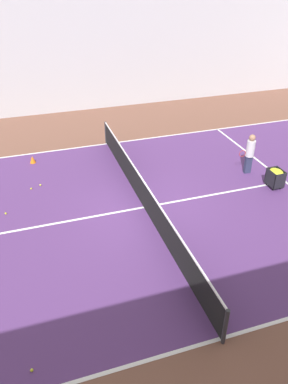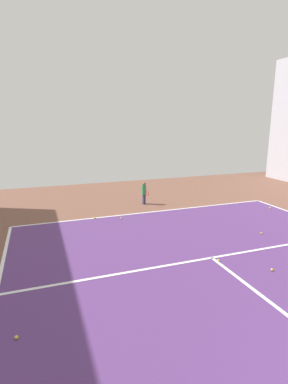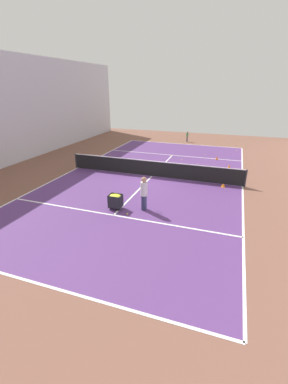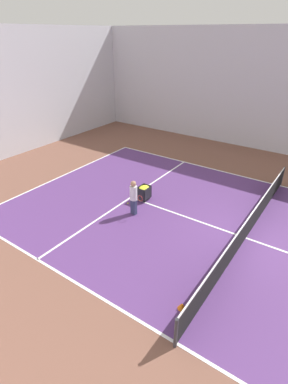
% 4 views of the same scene
% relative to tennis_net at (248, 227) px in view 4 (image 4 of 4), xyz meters
% --- Properties ---
extents(ground_plane, '(35.64, 35.64, 0.00)m').
position_rel_tennis_net_xyz_m(ground_plane, '(0.00, 0.00, -0.55)').
color(ground_plane, brown).
extents(court_playing_area, '(11.40, 21.37, 0.00)m').
position_rel_tennis_net_xyz_m(court_playing_area, '(0.00, 0.00, -0.55)').
color(court_playing_area, '#563370').
rests_on(court_playing_area, ground).
extents(line_baseline_far, '(11.40, 0.10, 0.00)m').
position_rel_tennis_net_xyz_m(line_baseline_far, '(0.00, 10.69, -0.55)').
color(line_baseline_far, white).
rests_on(line_baseline_far, ground).
extents(line_sideline_left, '(0.10, 21.37, 0.00)m').
position_rel_tennis_net_xyz_m(line_sideline_left, '(-5.70, 0.00, -0.55)').
color(line_sideline_left, white).
rests_on(line_sideline_left, ground).
extents(line_sideline_right, '(0.10, 21.37, 0.00)m').
position_rel_tennis_net_xyz_m(line_sideline_right, '(5.70, 0.00, -0.55)').
color(line_sideline_right, white).
rests_on(line_sideline_right, ground).
extents(line_service_far, '(11.40, 0.10, 0.00)m').
position_rel_tennis_net_xyz_m(line_service_far, '(0.00, 5.88, -0.55)').
color(line_service_far, white).
rests_on(line_service_far, ground).
extents(line_centre_service, '(0.10, 11.75, 0.00)m').
position_rel_tennis_net_xyz_m(line_centre_service, '(0.00, 0.00, -0.55)').
color(line_centre_service, white).
rests_on(line_centre_service, ground).
extents(tennis_net, '(11.70, 0.10, 1.07)m').
position_rel_tennis_net_xyz_m(tennis_net, '(0.00, 0.00, 0.00)').
color(tennis_net, '#2D2D33').
rests_on(tennis_net, ground).
extents(coach_at_net, '(0.37, 0.68, 1.68)m').
position_rel_tennis_net_xyz_m(coach_at_net, '(-1.13, 4.82, 0.41)').
color(coach_at_net, '#2D3351').
rests_on(coach_at_net, ground).
extents(ball_cart, '(0.62, 0.49, 0.75)m').
position_rel_tennis_net_xyz_m(ball_cart, '(0.21, 5.19, -0.03)').
color(ball_cart, black).
rests_on(ball_cart, ground).
extents(training_cone_0, '(0.27, 0.27, 0.21)m').
position_rel_tennis_net_xyz_m(training_cone_0, '(-4.60, 0.45, -0.44)').
color(training_cone_0, orange).
rests_on(training_cone_0, ground).
extents(tennis_ball_6, '(0.07, 0.07, 0.07)m').
position_rel_tennis_net_xyz_m(tennis_ball_6, '(-0.58, 5.61, -0.52)').
color(tennis_ball_6, yellow).
rests_on(tennis_ball_6, ground).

